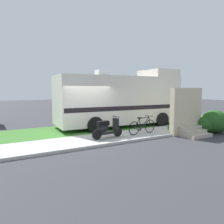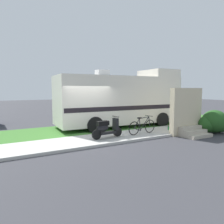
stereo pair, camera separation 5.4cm
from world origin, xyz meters
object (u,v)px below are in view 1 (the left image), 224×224
object	(u,v)px
bicycle	(142,126)
bottle_green	(168,128)
scooter	(106,128)
motorhome_rv	(121,99)

from	to	relation	value
bicycle	bottle_green	size ratio (longest dim) A/B	6.54
scooter	bottle_green	size ratio (longest dim) A/B	6.02
motorhome_rv	bottle_green	xyz separation A→B (m)	(1.35, -2.74, -1.48)
motorhome_rv	bicycle	size ratio (longest dim) A/B	4.52
scooter	bicycle	world-z (taller)	scooter
scooter	bottle_green	xyz separation A→B (m)	(3.88, 0.03, -0.35)
bicycle	bottle_green	bearing A→B (deg)	3.55
motorhome_rv	scooter	world-z (taller)	motorhome_rv
scooter	bicycle	bearing A→B (deg)	-2.44
motorhome_rv	bottle_green	size ratio (longest dim) A/B	29.56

